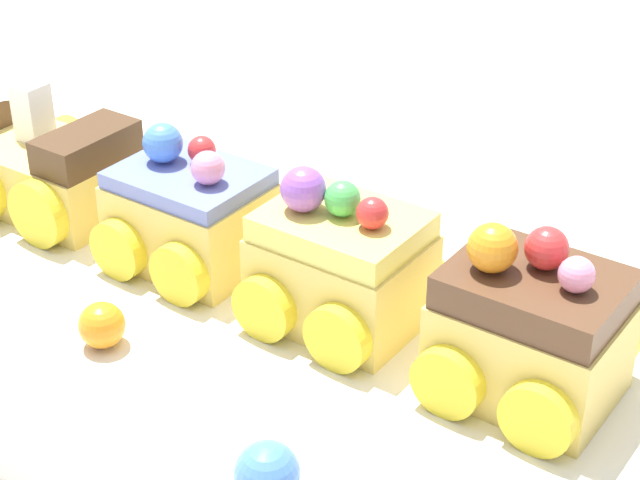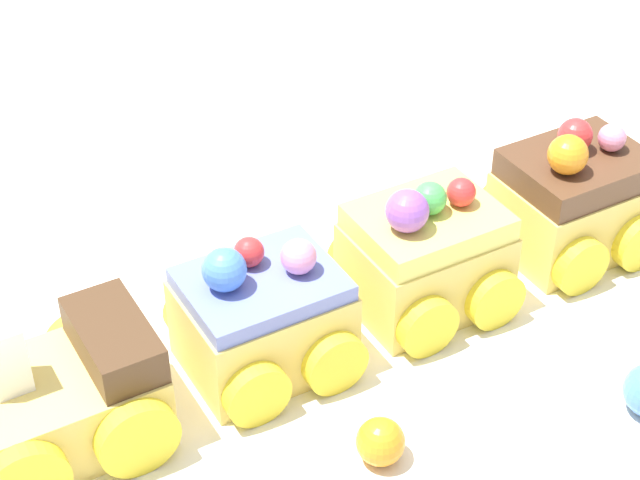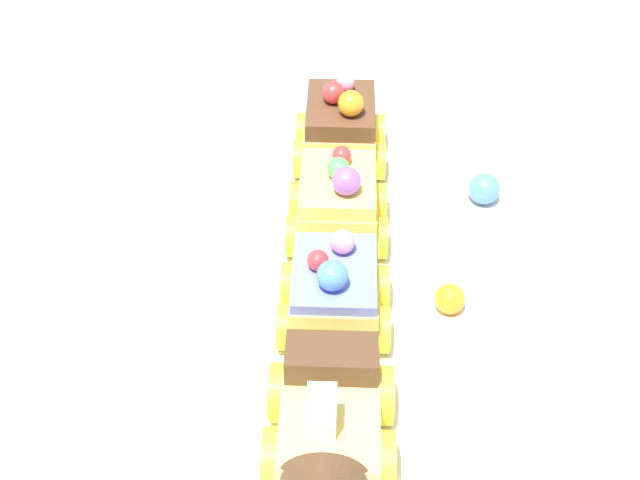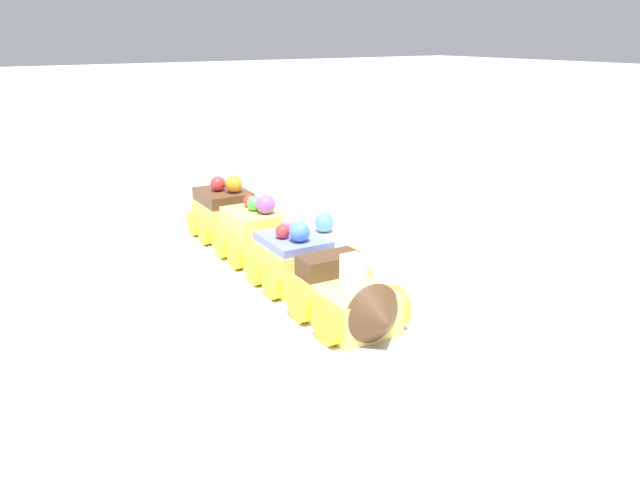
{
  "view_description": "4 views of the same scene",
  "coord_description": "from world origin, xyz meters",
  "px_view_note": "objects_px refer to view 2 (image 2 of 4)",
  "views": [
    {
      "loc": [
        -0.28,
        0.38,
        0.3
      ],
      "look_at": [
        -0.04,
        0.0,
        0.04
      ],
      "focal_mm": 60.0,
      "sensor_mm": 36.0,
      "label": 1
    },
    {
      "loc": [
        0.21,
        0.34,
        0.37
      ],
      "look_at": [
        -0.03,
        -0.03,
        0.03
      ],
      "focal_mm": 60.0,
      "sensor_mm": 36.0,
      "label": 2
    },
    {
      "loc": [
        0.45,
        -0.01,
        0.47
      ],
      "look_at": [
        -0.01,
        0.0,
        0.06
      ],
      "focal_mm": 50.0,
      "sensor_mm": 36.0,
      "label": 3
    },
    {
      "loc": [
        0.53,
        -0.29,
        0.25
      ],
      "look_at": [
        0.05,
        0.03,
        0.06
      ],
      "focal_mm": 35.0,
      "sensor_mm": 36.0,
      "label": 4
    }
  ],
  "objects_px": {
    "cake_train_locomotive": "(35,408)",
    "cake_car_lemon": "(425,257)",
    "gumball_orange": "(380,442)",
    "cake_car_blueberry": "(262,319)"
  },
  "relations": [
    {
      "from": "cake_train_locomotive",
      "to": "cake_car_lemon",
      "type": "height_order",
      "value": "cake_car_lemon"
    },
    {
      "from": "cake_car_lemon",
      "to": "gumball_orange",
      "type": "bearing_deg",
      "value": 46.42
    },
    {
      "from": "cake_car_blueberry",
      "to": "gumball_orange",
      "type": "relative_size",
      "value": 3.65
    },
    {
      "from": "cake_car_lemon",
      "to": "gumball_orange",
      "type": "distance_m",
      "value": 0.11
    },
    {
      "from": "cake_car_blueberry",
      "to": "cake_car_lemon",
      "type": "bearing_deg",
      "value": 179.83
    },
    {
      "from": "cake_train_locomotive",
      "to": "gumball_orange",
      "type": "xyz_separation_m",
      "value": [
        -0.12,
        0.09,
        -0.01
      ]
    },
    {
      "from": "cake_train_locomotive",
      "to": "gumball_orange",
      "type": "bearing_deg",
      "value": 147.34
    },
    {
      "from": "cake_train_locomotive",
      "to": "cake_car_blueberry",
      "type": "distance_m",
      "value": 0.11
    },
    {
      "from": "cake_car_blueberry",
      "to": "gumball_orange",
      "type": "distance_m",
      "value": 0.08
    },
    {
      "from": "cake_car_lemon",
      "to": "cake_car_blueberry",
      "type": "bearing_deg",
      "value": -0.17
    },
    {
      "from": "cake_car_blueberry",
      "to": "gumball_orange",
      "type": "bearing_deg",
      "value": 100.93
    },
    {
      "from": "gumball_orange",
      "to": "cake_car_lemon",
      "type": "bearing_deg",
      "value": -136.93
    },
    {
      "from": "cake_car_blueberry",
      "to": "cake_car_lemon",
      "type": "height_order",
      "value": "cake_car_lemon"
    },
    {
      "from": "gumball_orange",
      "to": "cake_train_locomotive",
      "type": "bearing_deg",
      "value": -36.0
    },
    {
      "from": "cake_car_blueberry",
      "to": "cake_car_lemon",
      "type": "distance_m",
      "value": 0.09
    }
  ]
}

